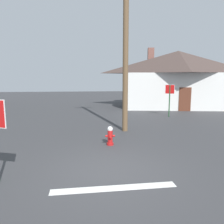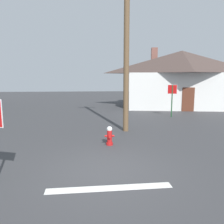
% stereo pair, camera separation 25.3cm
% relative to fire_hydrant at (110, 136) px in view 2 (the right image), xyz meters
% --- Properties ---
extents(ground_plane, '(80.00, 80.00, 0.10)m').
position_rel_fire_hydrant_xyz_m(ground_plane, '(-0.30, -2.51, -0.44)').
color(ground_plane, '#38383A').
extents(lane_stop_bar, '(3.22, 0.37, 0.01)m').
position_rel_fire_hydrant_xyz_m(lane_stop_bar, '(-0.28, -3.67, -0.39)').
color(lane_stop_bar, silver).
rests_on(lane_stop_bar, ground).
extents(fire_hydrant, '(0.40, 0.34, 0.79)m').
position_rel_fire_hydrant_xyz_m(fire_hydrant, '(0.00, 0.00, 0.00)').
color(fire_hydrant, red).
rests_on(fire_hydrant, ground).
extents(utility_pole, '(1.60, 0.28, 9.48)m').
position_rel_fire_hydrant_xyz_m(utility_pole, '(1.04, 2.41, 4.53)').
color(utility_pole, brown).
rests_on(utility_pole, ground).
extents(stop_sign_far, '(0.60, 0.27, 2.31)m').
position_rel_fire_hydrant_xyz_m(stop_sign_far, '(4.94, 6.29, 1.23)').
color(stop_sign_far, '#1E4C28').
rests_on(stop_sign_far, ground).
extents(house, '(11.57, 8.17, 5.74)m').
position_rel_fire_hydrant_xyz_m(house, '(7.76, 11.79, 2.37)').
color(house, silver).
rests_on(house, ground).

